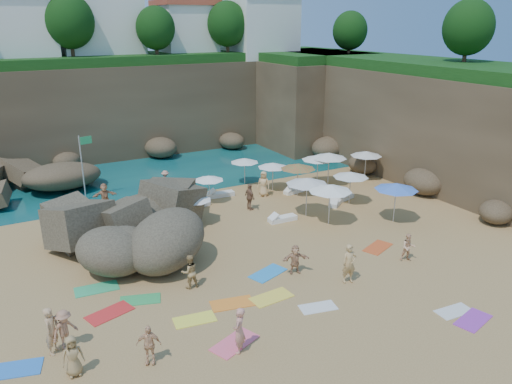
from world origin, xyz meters
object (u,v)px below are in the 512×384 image
parasol_1 (273,165)px  person_stand_1 (190,272)px  lounger_0 (195,205)px  rock_outcrop (131,252)px  flag_pole (84,159)px  parasol_2 (245,160)px  person_stand_6 (239,330)px  person_stand_3 (250,197)px  person_stand_5 (105,196)px  person_stand_0 (52,331)px  person_stand_4 (264,184)px  parasol_0 (195,198)px  person_stand_2 (166,181)px

parasol_1 → person_stand_1: parasol_1 is taller
lounger_0 → rock_outcrop: bearing=-153.9°
flag_pole → parasol_2: (11.04, -2.24, -1.03)m
person_stand_6 → person_stand_3: bearing=-166.1°
parasol_2 → person_stand_5: size_ratio=1.27×
person_stand_0 → person_stand_1: 6.51m
rock_outcrop → person_stand_6: (1.20, -10.35, 0.92)m
person_stand_3 → person_stand_4: (2.13, 1.90, 0.02)m
flag_pole → person_stand_3: size_ratio=2.56×
parasol_2 → person_stand_6: parasol_2 is taller
rock_outcrop → parasol_1: (11.85, 5.09, 1.89)m
parasol_0 → person_stand_5: (-4.11, 5.55, -0.87)m
parasol_0 → person_stand_3: (4.00, 0.58, -0.83)m
parasol_0 → lounger_0: 3.25m
person_stand_5 → parasol_2: bearing=5.3°
person_stand_1 → person_stand_6: (-0.17, -5.29, 0.10)m
parasol_2 → lounger_0: parasol_2 is taller
flag_pole → person_stand_6: flag_pole is taller
person_stand_0 → person_stand_2: size_ratio=1.23×
parasol_1 → person_stand_4: 1.75m
flag_pole → person_stand_0: bearing=-105.2°
parasol_2 → person_stand_4: size_ratio=1.18×
rock_outcrop → person_stand_5: 7.43m
person_stand_1 → person_stand_2: bearing=-104.0°
lounger_0 → parasol_1: bearing=-7.5°
flag_pole → person_stand_1: flag_pole is taller
rock_outcrop → person_stand_3: bearing=15.7°
flag_pole → person_stand_5: (0.68, -2.25, -2.03)m
person_stand_0 → person_stand_4: (15.46, 11.36, -0.04)m
rock_outcrop → person_stand_4: (10.65, 4.30, 0.90)m
parasol_0 → parasol_2: size_ratio=0.93×
rock_outcrop → person_stand_6: size_ratio=4.37×
person_stand_0 → person_stand_1: bearing=-35.5°
flag_pole → person_stand_5: flag_pole is taller
parasol_0 → parasol_1: size_ratio=0.90×
person_stand_2 → parasol_0: bearing=132.4°
parasol_2 → person_stand_0: size_ratio=1.12×
rock_outcrop → person_stand_5: (0.41, 7.37, 0.83)m
parasol_1 → person_stand_2: size_ratio=1.43×
parasol_0 → person_stand_5: bearing=126.5°
person_stand_0 → person_stand_6: bearing=-82.1°
flag_pole → parasol_0: bearing=-58.4°
person_stand_1 → person_stand_3: size_ratio=0.93×
parasol_1 → person_stand_2: 7.79m
parasol_1 → flag_pole: bearing=159.5°
lounger_0 → person_stand_2: person_stand_2 is taller
person_stand_2 → flag_pole: bearing=36.4°
person_stand_2 → person_stand_5: bearing=62.3°
person_stand_5 → person_stand_0: bearing=-104.6°
person_stand_4 → person_stand_6: (-9.44, -14.65, 0.02)m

